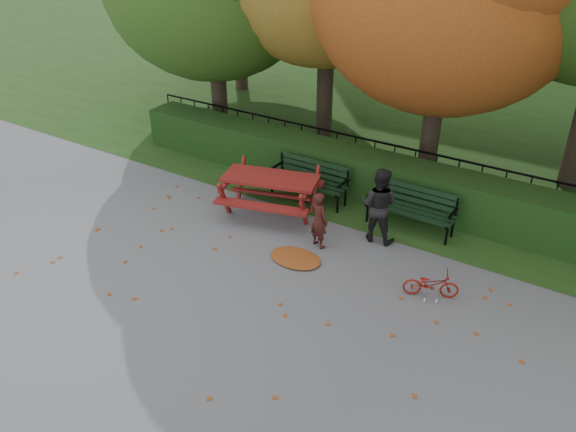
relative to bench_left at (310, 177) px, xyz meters
The scene contains 12 objects.
ground 3.96m from the bench_left, 70.65° to the right, with size 90.00×90.00×0.00m, color slate.
grass_strip 10.39m from the bench_left, 82.81° to the left, with size 90.00×90.00×0.00m, color #1E3B13.
hedge 1.53m from the bench_left, 31.58° to the left, with size 13.00×0.90×1.00m, color black.
iron_fence 2.06m from the bench_left, 50.89° to the left, with size 14.00×0.04×1.02m.
bench_left is the anchor object (origin of this frame).
bench_right 2.40m from the bench_left, ahead, with size 1.80×0.57×0.88m.
picnic_table 1.10m from the bench_left, 110.38° to the right, with size 2.35×2.08×0.97m.
leaf_pile 2.55m from the bench_left, 65.79° to the right, with size 1.02×0.71×0.07m, color maroon.
leaf_scatter 3.68m from the bench_left, 69.08° to the right, with size 9.00×5.70×0.01m, color maroon, non-canonical shape.
child 2.00m from the bench_left, 54.83° to the right, with size 0.43×0.28×1.17m, color #391712.
adult 2.17m from the bench_left, 21.82° to the right, with size 0.75×0.58×1.54m, color black.
bicycle 4.08m from the bench_left, 29.24° to the right, with size 0.33×0.94×0.49m, color maroon.
Camera 1 is at (4.30, -6.06, 6.00)m, focal length 35.00 mm.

